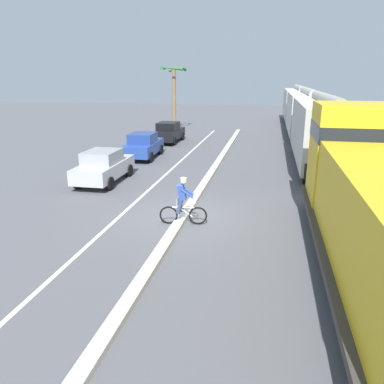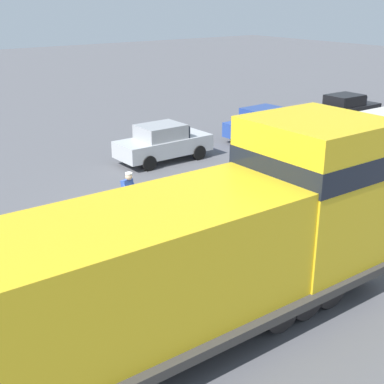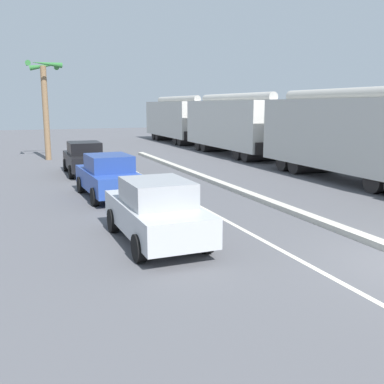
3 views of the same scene
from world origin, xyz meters
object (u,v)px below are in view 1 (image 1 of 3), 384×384
Objects in this scene: parked_car_black at (169,132)px; cyclist at (183,202)px; hopper_car_lead at (322,132)px; locomotive at (377,204)px; parked_car_blue at (143,145)px; hopper_car_middle at (306,113)px; hopper_car_trailing at (297,104)px; palm_tree_near at (174,85)px; parked_car_silver at (104,166)px.

parked_car_black is 17.66m from cyclist.
cyclist is (-5.81, -10.31, -1.26)m from hopper_car_lead.
locomotive is 2.75× the size of parked_car_black.
hopper_car_lead is at bearing -2.15° from parked_car_blue.
hopper_car_middle is 22.71m from cyclist.
hopper_car_trailing is at bearing 90.00° from hopper_car_lead.
locomotive reaches higher than cyclist.
locomotive is 35.36m from hopper_car_trailing.
locomotive reaches higher than hopper_car_middle.
hopper_car_middle is 12.48m from palm_tree_near.
locomotive is at bearing -49.02° from parked_car_blue.
locomotive reaches higher than hopper_car_trailing.
parked_car_blue is (-10.92, -22.79, -1.26)m from hopper_car_trailing.
parked_car_blue is at bearing -84.70° from palm_tree_near.
palm_tree_near is (-12.13, -9.73, 2.26)m from hopper_car_trailing.
hopper_car_lead is 2.51× the size of parked_car_silver.
locomotive is at bearing -59.84° from parked_car_black.
cyclist is (-5.81, -21.91, -1.26)m from hopper_car_middle.
parked_car_silver is at bearing -122.35° from hopper_car_middle.
parked_car_blue is 2.49× the size of cyclist.
hopper_car_lead is 11.00m from parked_car_blue.
parked_car_silver is at bearing 149.16° from locomotive.
hopper_car_middle is at bearing 45.71° from parked_car_blue.
palm_tree_near reaches higher than parked_car_blue.
palm_tree_near is at bearing 171.23° from hopper_car_middle.
palm_tree_near is (-1.23, 6.87, 3.52)m from parked_car_black.
cyclist is at bearing -104.86° from hopper_car_middle.
hopper_car_trailing is 2.51× the size of parked_car_silver.
parked_car_blue and parked_car_black have the same top height.
palm_tree_near is at bearing 104.87° from cyclist.
parked_car_blue is at bearing -115.59° from hopper_car_trailing.
hopper_car_lead reaches higher than parked_car_black.
parked_car_blue is 13.58m from palm_tree_near.
hopper_car_lead is at bearing -48.00° from palm_tree_near.
hopper_car_middle is 2.48× the size of parked_car_blue.
parked_car_black is at bearing -79.87° from palm_tree_near.
cyclist is at bearing -42.48° from parked_car_silver.
parked_car_silver is (-10.92, -17.24, -1.26)m from hopper_car_middle.
hopper_car_middle is at bearing -8.77° from palm_tree_near.
parked_car_blue is 1.01× the size of parked_car_black.
hopper_car_trailing is at bearing 90.00° from hopper_car_middle.
hopper_car_lead is at bearing 90.00° from locomotive.
cyclist is (-5.81, -33.51, -1.26)m from hopper_car_trailing.
hopper_car_trailing is at bearing 64.41° from parked_car_blue.
hopper_car_lead is (0.00, 12.16, 0.28)m from locomotive.
palm_tree_near reaches higher than hopper_car_trailing.
hopper_car_trailing is (0.00, 35.36, 0.28)m from locomotive.
hopper_car_trailing is at bearing 69.26° from parked_car_silver.
parked_car_silver is 0.99× the size of parked_car_blue.
parked_car_silver is 19.47m from palm_tree_near.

